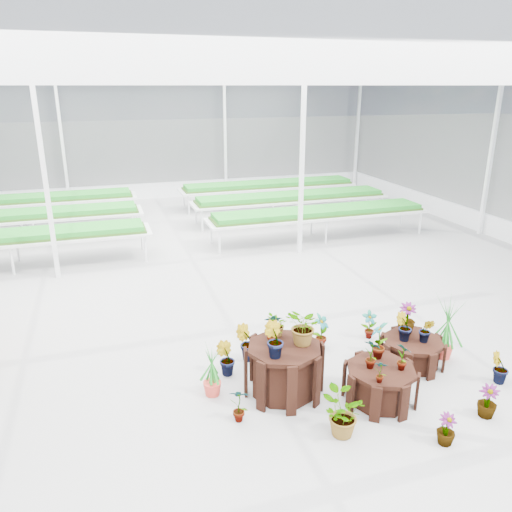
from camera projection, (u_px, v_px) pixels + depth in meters
name	position (u px, v px, depth m)	size (l,w,h in m)	color
ground_plane	(228.00, 337.00, 8.77)	(24.00, 24.00, 0.00)	gray
greenhouse_shell	(225.00, 213.00, 8.04)	(18.00, 24.00, 4.50)	white
steel_frame	(225.00, 213.00, 8.04)	(18.00, 24.00, 4.50)	silver
nursery_benches	(168.00, 217.00, 15.12)	(16.00, 7.00, 0.84)	silver
plinth_tall	(284.00, 369.00, 7.09)	(1.10, 1.10, 0.75)	black
plinth_mid	(380.00, 384.00, 6.93)	(0.99, 0.99, 0.52)	black
plinth_low	(412.00, 352.00, 7.86)	(0.96, 0.96, 0.43)	black
nursery_plants	(343.00, 351.00, 7.22)	(4.47, 2.96, 1.30)	#1B7521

